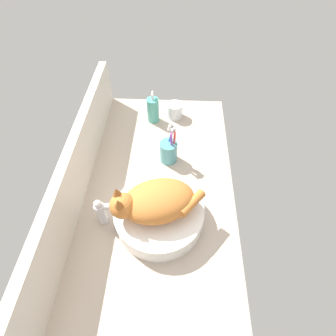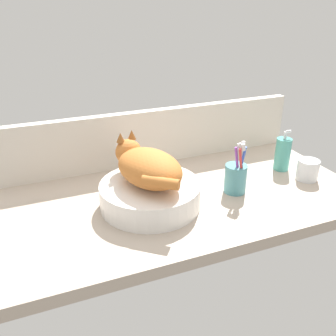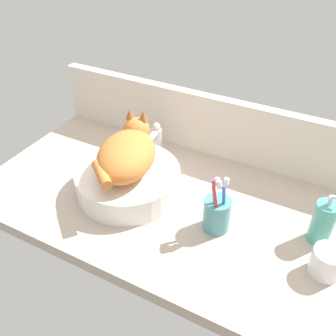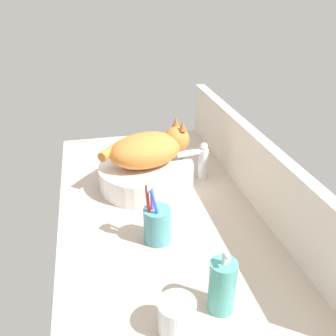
{
  "view_description": "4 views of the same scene",
  "coord_description": "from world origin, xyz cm",
  "px_view_note": "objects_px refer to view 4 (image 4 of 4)",
  "views": [
    {
      "loc": [
        -60.68,
        -7.94,
        89.2
      ],
      "look_at": [
        3.55,
        -4.94,
        9.92
      ],
      "focal_mm": 28.0,
      "sensor_mm": 36.0,
      "label": 1
    },
    {
      "loc": [
        -48.12,
        -102.35,
        63.37
      ],
      "look_at": [
        -5.18,
        3.38,
        9.45
      ],
      "focal_mm": 40.0,
      "sensor_mm": 36.0,
      "label": 2
    },
    {
      "loc": [
        39.9,
        -77.1,
        77.62
      ],
      "look_at": [
        -2.91,
        3.58,
        8.69
      ],
      "focal_mm": 40.0,
      "sensor_mm": 36.0,
      "label": 3
    },
    {
      "loc": [
        98.45,
        -19.72,
        65.46
      ],
      "look_at": [
        -3.37,
        2.81,
        11.46
      ],
      "focal_mm": 40.0,
      "sensor_mm": 36.0,
      "label": 4
    }
  ],
  "objects_px": {
    "toothbrush_cup": "(157,224)",
    "faucet": "(200,160)",
    "sink_basin": "(147,175)",
    "soap_dispenser": "(222,286)",
    "cat": "(149,148)",
    "water_glass": "(177,318)"
  },
  "relations": [
    {
      "from": "toothbrush_cup",
      "to": "sink_basin",
      "type": "bearing_deg",
      "value": 175.92
    },
    {
      "from": "soap_dispenser",
      "to": "toothbrush_cup",
      "type": "distance_m",
      "value": 0.28
    },
    {
      "from": "faucet",
      "to": "cat",
      "type": "bearing_deg",
      "value": -87.28
    },
    {
      "from": "soap_dispenser",
      "to": "water_glass",
      "type": "distance_m",
      "value": 0.12
    },
    {
      "from": "cat",
      "to": "toothbrush_cup",
      "type": "height_order",
      "value": "cat"
    },
    {
      "from": "faucet",
      "to": "water_glass",
      "type": "relative_size",
      "value": 1.72
    },
    {
      "from": "soap_dispenser",
      "to": "toothbrush_cup",
      "type": "height_order",
      "value": "toothbrush_cup"
    },
    {
      "from": "cat",
      "to": "toothbrush_cup",
      "type": "bearing_deg",
      "value": -6.38
    },
    {
      "from": "cat",
      "to": "soap_dispenser",
      "type": "height_order",
      "value": "cat"
    },
    {
      "from": "soap_dispenser",
      "to": "toothbrush_cup",
      "type": "xyz_separation_m",
      "value": [
        -0.26,
        -0.09,
        -0.01
      ]
    },
    {
      "from": "water_glass",
      "to": "faucet",
      "type": "bearing_deg",
      "value": 159.12
    },
    {
      "from": "soap_dispenser",
      "to": "faucet",
      "type": "bearing_deg",
      "value": 167.63
    },
    {
      "from": "water_glass",
      "to": "soap_dispenser",
      "type": "bearing_deg",
      "value": 107.7
    },
    {
      "from": "faucet",
      "to": "water_glass",
      "type": "distance_m",
      "value": 0.66
    },
    {
      "from": "faucet",
      "to": "soap_dispenser",
      "type": "distance_m",
      "value": 0.6
    },
    {
      "from": "faucet",
      "to": "soap_dispenser",
      "type": "xyz_separation_m",
      "value": [
        0.58,
        -0.13,
        -0.01
      ]
    },
    {
      "from": "toothbrush_cup",
      "to": "faucet",
      "type": "bearing_deg",
      "value": 145.63
    },
    {
      "from": "cat",
      "to": "water_glass",
      "type": "relative_size",
      "value": 4.03
    },
    {
      "from": "sink_basin",
      "to": "soap_dispenser",
      "type": "relative_size",
      "value": 2.03
    },
    {
      "from": "cat",
      "to": "sink_basin",
      "type": "bearing_deg",
      "value": -70.28
    },
    {
      "from": "faucet",
      "to": "water_glass",
      "type": "xyz_separation_m",
      "value": [
        0.62,
        -0.24,
        -0.04
      ]
    },
    {
      "from": "faucet",
      "to": "soap_dispenser",
      "type": "height_order",
      "value": "soap_dispenser"
    }
  ]
}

